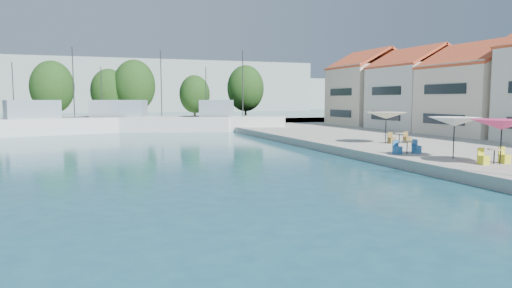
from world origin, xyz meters
name	(u,v)px	position (x,y,z in m)	size (l,w,h in m)	color
quay_right	(489,141)	(22.00, 30.00, 0.30)	(32.00, 92.00, 0.60)	gray
quay_far	(107,125)	(-8.00, 67.00, 0.30)	(90.00, 16.00, 0.60)	gray
hill_west	(23,86)	(-30.00, 160.00, 8.00)	(180.00, 40.00, 16.00)	#96A499
hill_east	(222,94)	(40.00, 180.00, 6.00)	(140.00, 40.00, 12.00)	#96A499
building_04	(482,87)	(24.00, 33.00, 5.02)	(9.00, 8.80, 9.20)	beige
building_05	(417,87)	(24.00, 42.00, 5.26)	(8.40, 8.80, 9.70)	silver
building_06	(370,87)	(24.00, 51.00, 5.50)	(9.00, 8.80, 10.20)	beige
trawler_02	(54,125)	(-14.02, 55.86, 1.07)	(18.20, 9.19, 10.20)	silver
trawler_03	(141,122)	(-4.42, 57.43, 1.07)	(21.14, 10.89, 10.20)	silver
trawler_04	(230,122)	(5.89, 53.91, 1.07)	(13.21, 8.36, 10.20)	silver
tree_04	(52,87)	(-15.00, 68.54, 5.54)	(5.78, 5.78, 8.55)	#3F2B19
tree_05	(109,91)	(-7.51, 71.95, 5.11)	(5.29, 5.29, 7.82)	#3F2B19
tree_06	(134,86)	(-3.86, 71.01, 5.91)	(6.21, 6.21, 9.20)	#3F2B19
tree_07	(195,94)	(5.44, 71.82, 4.70)	(4.80, 4.80, 7.11)	#3F2B19
tree_08	(246,88)	(13.33, 69.88, 5.64)	(5.89, 5.89, 8.73)	#3F2B19
umbrella_pink	(502,125)	(9.29, 17.46, 2.62)	(2.98, 2.98, 2.27)	black
umbrella_white	(455,122)	(8.84, 20.17, 2.65)	(2.80, 2.80, 2.30)	black
umbrella_cream	(386,115)	(10.55, 28.77, 2.69)	(3.12, 3.12, 2.34)	black
cafe_table_01	(494,158)	(9.16, 17.71, 0.89)	(1.82, 0.70, 0.76)	black
cafe_table_02	(407,149)	(7.86, 22.87, 0.89)	(1.82, 0.70, 0.76)	black
cafe_table_03	(399,139)	(11.65, 28.59, 0.89)	(1.82, 0.70, 0.76)	black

